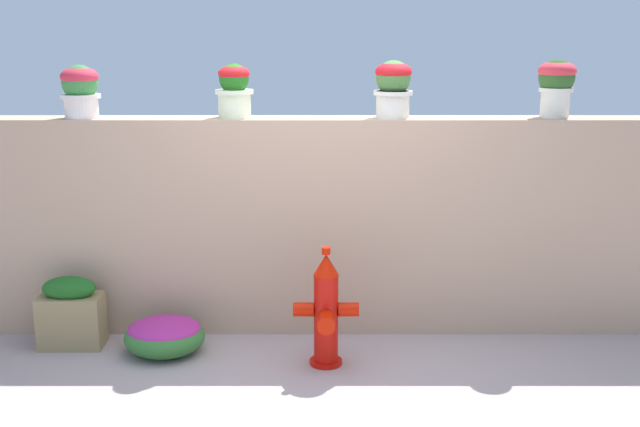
{
  "coord_description": "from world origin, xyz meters",
  "views": [
    {
      "loc": [
        -0.0,
        -4.84,
        2.35
      ],
      "look_at": [
        0.01,
        0.89,
        0.98
      ],
      "focal_mm": 43.92,
      "sensor_mm": 36.0,
      "label": 1
    }
  ],
  "objects_px": {
    "potted_plant_2": "(232,88)",
    "potted_plant_4": "(554,82)",
    "planter_box": "(69,313)",
    "flower_bush_left": "(163,335)",
    "potted_plant_1": "(78,88)",
    "potted_plant_3": "(391,85)",
    "fire_hydrant": "(324,312)"
  },
  "relations": [
    {
      "from": "potted_plant_2",
      "to": "potted_plant_4",
      "type": "height_order",
      "value": "potted_plant_4"
    },
    {
      "from": "potted_plant_4",
      "to": "potted_plant_2",
      "type": "bearing_deg",
      "value": -179.38
    },
    {
      "from": "potted_plant_2",
      "to": "planter_box",
      "type": "relative_size",
      "value": 0.73
    },
    {
      "from": "potted_plant_2",
      "to": "flower_bush_left",
      "type": "relative_size",
      "value": 0.68
    },
    {
      "from": "potted_plant_4",
      "to": "potted_plant_1",
      "type": "bearing_deg",
      "value": -178.88
    },
    {
      "from": "potted_plant_4",
      "to": "potted_plant_3",
      "type": "bearing_deg",
      "value": -177.64
    },
    {
      "from": "fire_hydrant",
      "to": "potted_plant_2",
      "type": "bearing_deg",
      "value": 132.82
    },
    {
      "from": "flower_bush_left",
      "to": "planter_box",
      "type": "height_order",
      "value": "planter_box"
    },
    {
      "from": "potted_plant_1",
      "to": "potted_plant_4",
      "type": "relative_size",
      "value": 0.91
    },
    {
      "from": "potted_plant_3",
      "to": "flower_bush_left",
      "type": "bearing_deg",
      "value": -163.07
    },
    {
      "from": "flower_bush_left",
      "to": "potted_plant_3",
      "type": "bearing_deg",
      "value": 16.93
    },
    {
      "from": "potted_plant_4",
      "to": "flower_bush_left",
      "type": "distance_m",
      "value": 3.49
    },
    {
      "from": "potted_plant_3",
      "to": "fire_hydrant",
      "type": "relative_size",
      "value": 0.49
    },
    {
      "from": "flower_bush_left",
      "to": "planter_box",
      "type": "relative_size",
      "value": 1.08
    },
    {
      "from": "potted_plant_1",
      "to": "fire_hydrant",
      "type": "relative_size",
      "value": 0.46
    },
    {
      "from": "potted_plant_2",
      "to": "planter_box",
      "type": "distance_m",
      "value": 2.09
    },
    {
      "from": "potted_plant_3",
      "to": "planter_box",
      "type": "bearing_deg",
      "value": -170.95
    },
    {
      "from": "potted_plant_4",
      "to": "fire_hydrant",
      "type": "distance_m",
      "value": 2.46
    },
    {
      "from": "potted_plant_2",
      "to": "fire_hydrant",
      "type": "relative_size",
      "value": 0.46
    },
    {
      "from": "potted_plant_1",
      "to": "fire_hydrant",
      "type": "xyz_separation_m",
      "value": [
        1.83,
        -0.7,
        -1.51
      ]
    },
    {
      "from": "potted_plant_4",
      "to": "flower_bush_left",
      "type": "xyz_separation_m",
      "value": [
        -2.93,
        -0.57,
        -1.8
      ]
    },
    {
      "from": "potted_plant_1",
      "to": "planter_box",
      "type": "bearing_deg",
      "value": -101.86
    },
    {
      "from": "potted_plant_4",
      "to": "planter_box",
      "type": "bearing_deg",
      "value": -173.19
    },
    {
      "from": "planter_box",
      "to": "fire_hydrant",
      "type": "bearing_deg",
      "value": -9.88
    },
    {
      "from": "potted_plant_2",
      "to": "potted_plant_4",
      "type": "relative_size",
      "value": 0.93
    },
    {
      "from": "potted_plant_1",
      "to": "potted_plant_2",
      "type": "xyz_separation_m",
      "value": [
        1.15,
        0.04,
        -0.0
      ]
    },
    {
      "from": "potted_plant_3",
      "to": "fire_hydrant",
      "type": "distance_m",
      "value": 1.77
    },
    {
      "from": "potted_plant_2",
      "to": "fire_hydrant",
      "type": "bearing_deg",
      "value": -47.18
    },
    {
      "from": "potted_plant_1",
      "to": "potted_plant_3",
      "type": "xyz_separation_m",
      "value": [
        2.34,
        0.02,
        0.02
      ]
    },
    {
      "from": "potted_plant_1",
      "to": "potted_plant_3",
      "type": "height_order",
      "value": "potted_plant_3"
    },
    {
      "from": "potted_plant_4",
      "to": "fire_hydrant",
      "type": "relative_size",
      "value": 0.5
    },
    {
      "from": "planter_box",
      "to": "potted_plant_2",
      "type": "bearing_deg",
      "value": 18.53
    }
  ]
}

